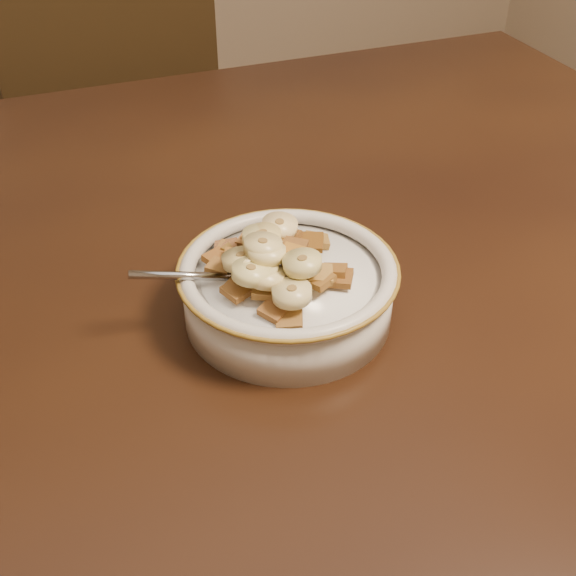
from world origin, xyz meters
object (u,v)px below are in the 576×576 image
object	(u,v)px
cereal_bowl	(288,296)
spoon	(255,276)
chair	(140,177)
table	(158,272)

from	to	relation	value
cereal_bowl	spoon	xyz separation A→B (m)	(-0.03, 0.00, 0.03)
cereal_bowl	spoon	world-z (taller)	spoon
chair	cereal_bowl	bearing A→B (deg)	-100.44
cereal_bowl	table	bearing A→B (deg)	125.13
chair	cereal_bowl	xyz separation A→B (m)	(0.02, -0.76, 0.28)
table	cereal_bowl	world-z (taller)	cereal_bowl
chair	cereal_bowl	size ratio (longest dim) A/B	5.58
chair	cereal_bowl	distance (m)	0.81
table	spoon	world-z (taller)	spoon
table	spoon	size ratio (longest dim) A/B	32.81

